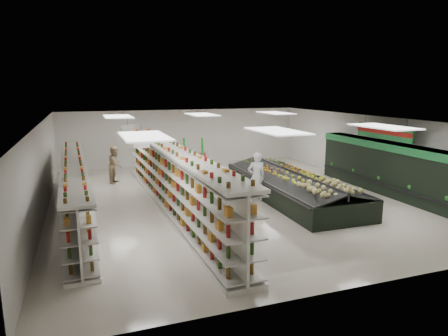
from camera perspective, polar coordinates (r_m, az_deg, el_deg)
name	(u,v)px	position (r m, az deg, el deg)	size (l,w,h in m)	color
floor	(231,198)	(16.47, 0.94, -4.28)	(16.00, 16.00, 0.00)	beige
ceiling	(231,120)	(15.90, 0.97, 6.89)	(14.00, 16.00, 0.02)	white
wall_back	(183,137)	(23.68, -5.87, 4.42)	(14.00, 0.02, 3.20)	white
wall_front	(359,220)	(9.27, 18.72, -7.11)	(14.00, 0.02, 3.20)	white
wall_left	(41,172)	(15.18, -24.63, -0.47)	(0.02, 16.00, 3.20)	white
wall_right	(372,151)	(19.66, 20.45, 2.34)	(0.02, 16.00, 3.20)	white
produce_wall_case	(387,165)	(18.30, 22.24, 0.44)	(0.93, 8.00, 2.20)	black
aisle_sign_near	(142,142)	(13.07, -11.67, 3.70)	(0.52, 0.06, 0.75)	white
aisle_sign_far	(128,130)	(17.02, -13.59, 5.35)	(0.52, 0.06, 0.75)	white
hortifruti_banner	(384,132)	(17.91, 21.89, 4.81)	(0.12, 3.20, 0.95)	#217C3B
gondola_left	(75,192)	(14.88, -20.46, -3.25)	(1.12, 10.96, 1.90)	white
gondola_center	(172,181)	(14.79, -7.38, -1.92)	(1.39, 13.41, 2.32)	white
produce_island	(291,185)	(16.60, 9.55, -2.43)	(2.90, 7.78, 1.16)	black
soda_endcap	(194,157)	(21.54, -4.36, 1.64)	(1.51, 1.22, 1.68)	#AE1A13
shopper_main	(256,177)	(15.83, 4.65, -1.28)	(0.72, 0.47, 1.97)	silver
shopper_background	(115,165)	(19.57, -15.25, 0.47)	(0.85, 0.53, 1.75)	#97785D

